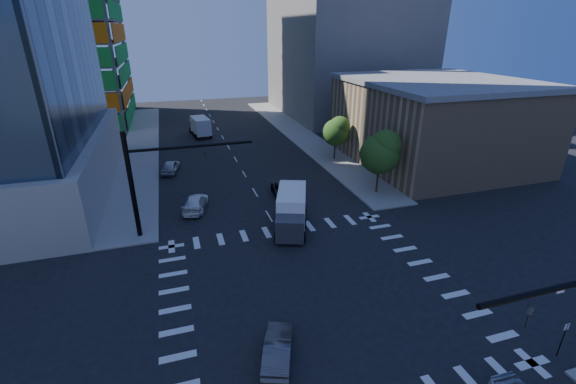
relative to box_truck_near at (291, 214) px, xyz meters
name	(u,v)px	position (x,y,z in m)	size (l,w,h in m)	color
ground	(314,292)	(-1.27, -9.03, -1.43)	(160.00, 160.00, 0.00)	black
road_markings	(314,292)	(-1.27, -9.03, -1.43)	(20.00, 20.00, 0.01)	silver
sidewalk_ne	(299,134)	(11.23, 30.97, -1.36)	(5.00, 60.00, 0.15)	gray
sidewalk_nw	(141,147)	(-13.77, 30.97, -1.36)	(5.00, 60.00, 0.15)	gray
commercial_building	(435,121)	(23.73, 12.97, 3.88)	(20.50, 22.50, 10.60)	tan
bg_building_ne	(345,42)	(25.73, 45.97, 12.57)	(24.00, 30.00, 28.00)	slate
signal_mast_nw	(150,174)	(-11.27, 2.47, 4.06)	(10.20, 0.40, 9.00)	black
tree_south	(382,151)	(11.36, 4.88, 3.25)	(4.16, 4.16, 6.82)	#382316
tree_north	(337,131)	(11.66, 16.88, 2.55)	(3.54, 3.52, 5.78)	#382316
no_parking_sign	(564,336)	(9.43, -18.03, -0.05)	(0.30, 0.06, 2.20)	black
car_nb_far	(284,191)	(1.39, 6.96, -0.79)	(2.12, 4.60, 1.28)	black
car_sb_near	(196,203)	(-7.73, 6.54, -0.73)	(1.97, 4.84, 1.40)	white
car_sb_mid	(171,166)	(-9.77, 18.30, -0.69)	(1.76, 4.37, 1.49)	#AFB3B7
car_sb_cross	(278,348)	(-5.09, -13.69, -0.76)	(1.42, 4.08, 1.34)	#47474B
box_truck_near	(291,214)	(0.00, 0.00, 0.00)	(4.60, 6.71, 3.24)	black
box_truck_far	(200,127)	(-4.64, 35.33, -0.05)	(3.33, 6.24, 3.12)	black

